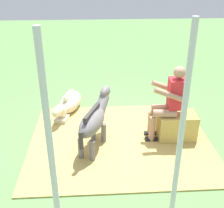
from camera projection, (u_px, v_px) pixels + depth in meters
name	position (u px, v px, depth m)	size (l,w,h in m)	color
ground_plane	(110.00, 134.00, 5.40)	(24.00, 24.00, 0.00)	#608C4C
hay_patch	(120.00, 140.00, 5.18)	(3.18, 2.66, 0.02)	tan
hay_bale	(176.00, 126.00, 5.16)	(0.66, 0.43, 0.49)	tan
person_seated	(170.00, 100.00, 4.93)	(0.68, 0.44, 1.37)	tan
pony_standing	(94.00, 120.00, 4.77)	(0.67, 1.29, 0.90)	slate
pony_lying	(69.00, 104.00, 6.11)	(0.62, 1.36, 0.42)	beige
soda_bottle	(197.00, 122.00, 5.51)	(0.07, 0.07, 0.29)	brown
tent_pole_left	(180.00, 143.00, 2.91)	(0.06, 0.06, 2.49)	silver
tent_pole_mid	(53.00, 167.00, 2.57)	(0.06, 0.06, 2.49)	silver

